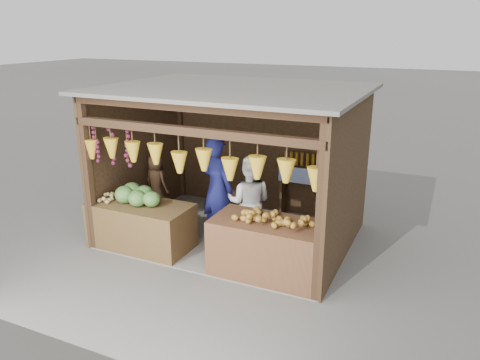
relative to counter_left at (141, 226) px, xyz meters
name	(u,v)px	position (x,y,z in m)	size (l,w,h in m)	color
ground	(234,235)	(1.23, 1.07, -0.39)	(80.00, 80.00, 0.00)	#514F49
stall_structure	(230,146)	(1.19, 1.03, 1.28)	(4.30, 3.30, 2.66)	slate
back_shelf	(312,177)	(2.28, 2.35, 0.48)	(1.25, 0.32, 1.32)	#382314
counter_left	(141,226)	(0.00, 0.00, 0.00)	(1.72, 0.85, 0.78)	#472F17
counter_right	(268,249)	(2.31, 0.00, 0.05)	(1.70, 0.85, 0.88)	#4A2918
stool	(158,215)	(-0.38, 1.03, -0.24)	(0.31, 0.31, 0.29)	black
man_standing	(217,189)	(1.02, 0.85, 0.54)	(0.68, 0.45, 1.87)	#161853
woman_standing	(249,202)	(1.64, 0.81, 0.41)	(0.78, 0.60, 1.59)	white
vendor_seated	(156,182)	(-0.38, 1.03, 0.42)	(0.51, 0.33, 1.04)	#503520
melon_pile	(136,194)	(-0.09, 0.02, 0.55)	(1.00, 0.50, 0.32)	#144D14
tanfruit_pile	(110,197)	(-0.56, -0.07, 0.46)	(0.34, 0.40, 0.13)	tan
mango_pile	(272,215)	(2.36, 0.00, 0.60)	(1.40, 0.64, 0.22)	#AB4816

